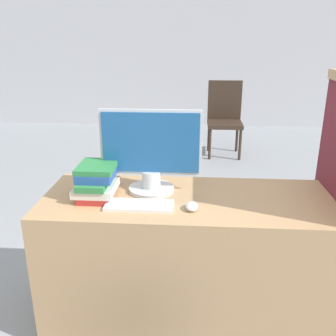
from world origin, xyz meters
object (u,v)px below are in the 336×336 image
object	(u,v)px
book_stack	(97,181)
far_chair	(225,115)
monitor	(151,153)
keyboard	(139,205)
mouse	(192,206)

from	to	relation	value
book_stack	far_chair	world-z (taller)	far_chair
monitor	far_chair	bearing A→B (deg)	78.69
keyboard	far_chair	bearing A→B (deg)	78.79
monitor	book_stack	bearing A→B (deg)	-161.84
mouse	book_stack	bearing A→B (deg)	164.94
monitor	mouse	size ratio (longest dim) A/B	5.97
monitor	keyboard	xyz separation A→B (m)	(-0.04, -0.21, -0.20)
keyboard	mouse	bearing A→B (deg)	-2.62
book_stack	mouse	bearing A→B (deg)	-15.06
mouse	far_chair	size ratio (longest dim) A/B	0.09
keyboard	book_stack	xyz separation A→B (m)	(-0.23, 0.12, 0.07)
mouse	book_stack	distance (m)	0.51
monitor	keyboard	size ratio (longest dim) A/B	1.60
monitor	keyboard	distance (m)	0.29
book_stack	far_chair	size ratio (longest dim) A/B	0.28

